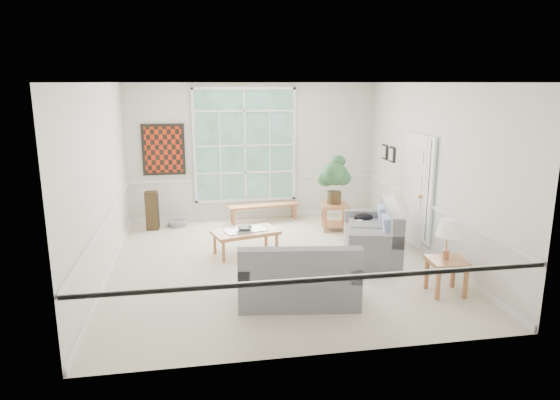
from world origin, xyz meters
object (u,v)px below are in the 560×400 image
at_px(loveseat_front, 298,272).
at_px(side_table, 446,276).
at_px(loveseat_right, 371,231).
at_px(coffee_table, 246,242).
at_px(end_table, 335,217).

distance_m(loveseat_front, side_table, 2.18).
distance_m(loveseat_right, coffee_table, 2.24).
xyz_separation_m(loveseat_front, side_table, (2.17, -0.10, -0.18)).
bearing_deg(loveseat_front, end_table, 73.77).
distance_m(loveseat_right, end_table, 1.71).
bearing_deg(end_table, loveseat_front, -114.07).
bearing_deg(end_table, coffee_table, -149.60).
xyz_separation_m(coffee_table, end_table, (1.98, 1.16, 0.06)).
height_order(loveseat_right, side_table, loveseat_right).
relative_size(coffee_table, end_table, 2.08).
bearing_deg(coffee_table, side_table, -55.17).
bearing_deg(side_table, loveseat_right, 106.91).
height_order(coffee_table, side_table, side_table).
distance_m(loveseat_front, coffee_table, 2.21).
height_order(loveseat_right, coffee_table, loveseat_right).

